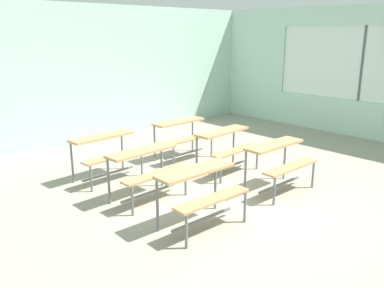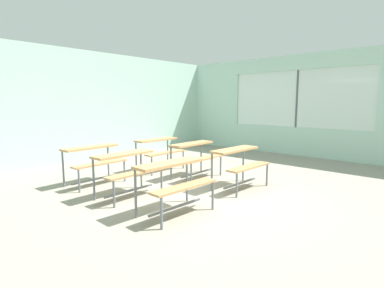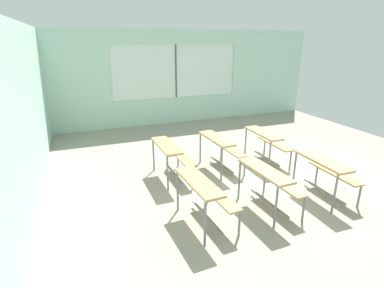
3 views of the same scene
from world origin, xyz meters
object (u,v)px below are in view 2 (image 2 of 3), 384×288
(desk_bench_r0c0, at_px, (174,175))
(desk_bench_r1c0, at_px, (128,164))
(desk_bench_r1c1, at_px, (196,152))
(desk_bench_r2c0, at_px, (94,156))
(desk_bench_r2c1, at_px, (159,147))
(desk_bench_r0c1, at_px, (239,159))

(desk_bench_r0c0, xyz_separation_m, desk_bench_r1c0, (0.02, 1.16, 0.00))
(desk_bench_r0c0, bearing_deg, desk_bench_r1c1, 35.21)
(desk_bench_r2c0, relative_size, desk_bench_r2c1, 1.02)
(desk_bench_r1c0, relative_size, desk_bench_r2c1, 1.01)
(desk_bench_r1c0, distance_m, desk_bench_r1c1, 1.75)
(desk_bench_r0c0, relative_size, desk_bench_r1c0, 1.00)
(desk_bench_r0c0, xyz_separation_m, desk_bench_r0c1, (1.72, 0.03, 0.00))
(desk_bench_r1c1, bearing_deg, desk_bench_r0c0, -148.68)
(desk_bench_r0c1, bearing_deg, desk_bench_r2c0, 127.88)
(desk_bench_r2c1, bearing_deg, desk_bench_r2c0, 178.90)
(desk_bench_r2c0, bearing_deg, desk_bench_r0c0, -93.63)
(desk_bench_r1c0, distance_m, desk_bench_r2c0, 1.14)
(desk_bench_r1c1, height_order, desk_bench_r2c1, same)
(desk_bench_r1c0, bearing_deg, desk_bench_r2c1, 31.30)
(desk_bench_r0c0, bearing_deg, desk_bench_r1c0, 90.74)
(desk_bench_r1c1, relative_size, desk_bench_r2c1, 1.01)
(desk_bench_r0c1, relative_size, desk_bench_r1c0, 0.99)
(desk_bench_r2c1, bearing_deg, desk_bench_r1c1, -88.33)
(desk_bench_r0c0, distance_m, desk_bench_r1c0, 1.16)
(desk_bench_r0c1, distance_m, desk_bench_r1c1, 1.14)
(desk_bench_r0c0, relative_size, desk_bench_r0c1, 1.00)
(desk_bench_r0c1, distance_m, desk_bench_r2c0, 2.82)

